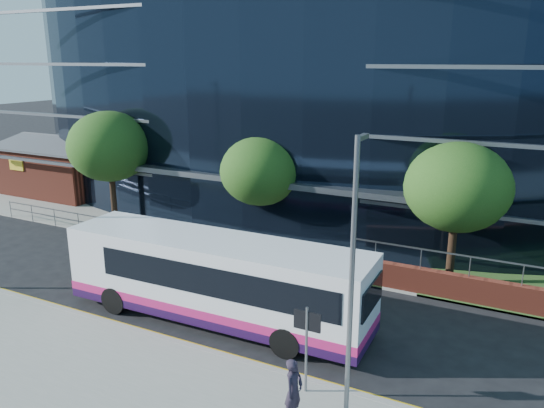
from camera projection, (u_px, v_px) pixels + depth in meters
The scene contains 15 objects.
ground at pixel (211, 337), 19.55m from camera, with size 200.00×200.00×0.00m, color black.
kerb at pixel (195, 348), 18.67m from camera, with size 80.00×0.25×0.16m, color gray.
yellow_line_outer at pixel (199, 347), 18.86m from camera, with size 80.00×0.08×0.01m, color gold.
yellow_line_inner at pixel (201, 346), 18.99m from camera, with size 80.00×0.08×0.01m, color gold.
far_forecourt at pixel (228, 230), 31.61m from camera, with size 50.00×8.00×0.10m, color gray.
glass_office at pixel (324, 87), 37.09m from camera, with size 44.00×23.10×16.00m.
brick_pavilion at pixel (66, 168), 40.27m from camera, with size 8.60×6.66×4.40m.
guard_railings at pixel (158, 232), 28.85m from camera, with size 24.00×0.05×1.10m.
street_sign at pixel (307, 332), 15.64m from camera, with size 0.85×0.09×2.80m.
tree_far_a at pixel (109, 146), 31.69m from camera, with size 4.95×4.95×6.98m.
tree_far_b at pixel (260, 171), 27.91m from camera, with size 4.29×4.29×6.05m.
tree_far_c at pixel (457, 187), 23.01m from camera, with size 4.62×4.62×6.51m.
streetlight_east at pixel (352, 276), 13.88m from camera, with size 0.15×0.77×8.00m.
city_bus at pixel (218, 279), 20.36m from camera, with size 12.40×3.08×3.34m.
pedestrian at pixel (294, 391), 14.62m from camera, with size 0.69×0.45×1.88m, color black.
Camera 1 is at (9.98, -14.60, 9.94)m, focal length 35.00 mm.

